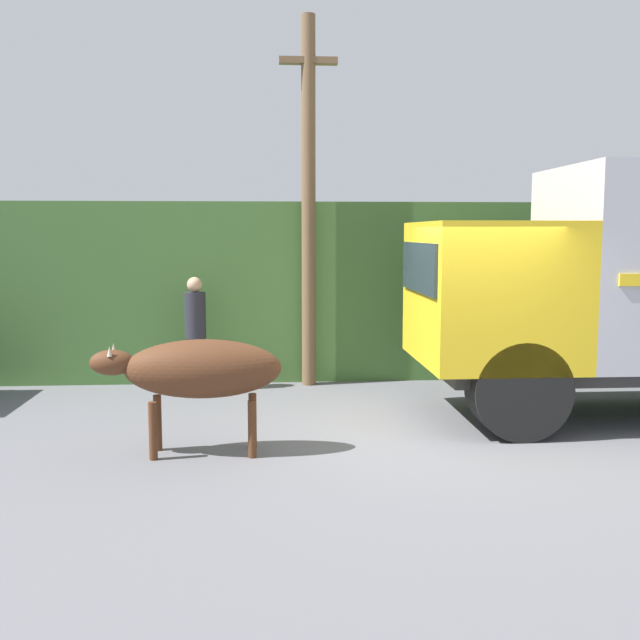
% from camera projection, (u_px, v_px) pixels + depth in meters
% --- Properties ---
extents(ground_plane, '(60.00, 60.00, 0.00)m').
position_uv_depth(ground_plane, '(448.00, 439.00, 8.85)').
color(ground_plane, slate).
extents(hillside_embankment, '(32.00, 6.16, 2.93)m').
position_uv_depth(hillside_embankment, '(371.00, 281.00, 15.23)').
color(hillside_embankment, '#426B33').
rests_on(hillside_embankment, ground_plane).
extents(brown_cow, '(2.07, 0.65, 1.28)m').
position_uv_depth(brown_cow, '(199.00, 370.00, 8.16)').
color(brown_cow, '#512D19').
rests_on(brown_cow, ground_plane).
extents(pedestrian_on_hill, '(0.38, 0.38, 1.76)m').
position_uv_depth(pedestrian_on_hill, '(195.00, 328.00, 11.51)').
color(pedestrian_on_hill, '#38332D').
rests_on(pedestrian_on_hill, ground_plane).
extents(utility_pole, '(0.90, 0.22, 5.74)m').
position_uv_depth(utility_pole, '(309.00, 197.00, 11.71)').
color(utility_pole, brown).
rests_on(utility_pole, ground_plane).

